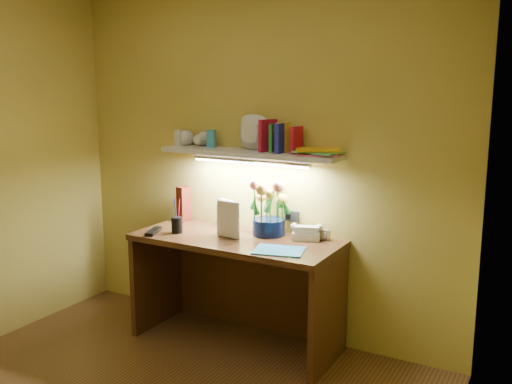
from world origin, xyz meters
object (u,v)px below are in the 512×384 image
at_px(desk_clock, 325,235).
at_px(telephone, 307,232).
at_px(desk, 236,291).
at_px(whisky_bottle, 184,204).
at_px(flower_bouquet, 269,207).

bearing_deg(desk_clock, telephone, -140.73).
bearing_deg(desk, desk_clock, 23.86).
xyz_separation_m(desk_clock, whisky_bottle, (-1.12, -0.03, 0.09)).
bearing_deg(desk_clock, desk, -141.52).
xyz_separation_m(flower_bouquet, desk_clock, (0.38, 0.07, -0.16)).
distance_m(desk, desk_clock, 0.72).
height_order(desk, flower_bouquet, flower_bouquet).
distance_m(flower_bouquet, desk_clock, 0.42).
height_order(desk, whisky_bottle, whisky_bottle).
bearing_deg(flower_bouquet, whisky_bottle, 176.77).
distance_m(telephone, whisky_bottle, 1.01).
height_order(telephone, whisky_bottle, whisky_bottle).
relative_size(flower_bouquet, whisky_bottle, 1.50).
xyz_separation_m(desk, whisky_bottle, (-0.58, 0.21, 0.50)).
bearing_deg(telephone, flower_bouquet, 165.56).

